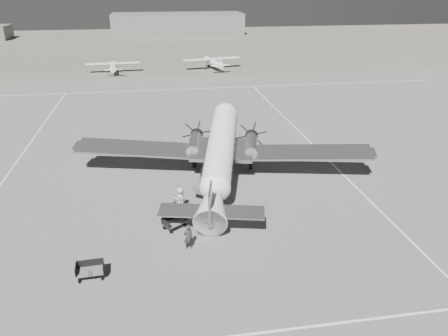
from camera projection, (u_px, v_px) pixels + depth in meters
The scene contains 15 objects.
ground at pixel (218, 203), 34.42m from camera, with size 260.00×260.00×0.00m, color slate.
taxi_line_near at pixel (261, 333), 21.73m from camera, with size 60.00×0.15×0.01m, color silver.
taxi_line_right at pixel (361, 192), 36.22m from camera, with size 0.15×80.00×0.01m, color silver.
taxi_line_left at pixel (12, 168), 40.78m from camera, with size 0.15×60.00×0.01m, color silver.
taxi_line_horizon at pixel (181, 89), 70.68m from camera, with size 90.00×0.15×0.01m, color silver.
grass_infield at pixel (166, 44), 120.54m from camera, with size 260.00×90.00×0.01m, color #676557.
hangar_main at pixel (178, 24), 142.66m from camera, with size 42.00×14.00×6.60m.
dc3_airliner at pixel (220, 155), 36.99m from camera, with size 26.89×18.66×5.12m, color #A6A6A8, non-canonical shape.
light_plane_left at pixel (113, 67), 82.80m from camera, with size 10.17×8.25×2.11m, color white, non-canonical shape.
light_plane_right at pixel (213, 63), 86.07m from camera, with size 11.66×9.46×2.42m, color white, non-canonical shape.
baggage_cart_near at pixel (175, 222), 30.77m from camera, with size 1.67×1.18×0.95m, color #5B5B5B, non-canonical shape.
baggage_cart_far at pixel (90, 271), 25.61m from camera, with size 1.69×1.19×0.95m, color #5B5B5B, non-canonical shape.
ground_crew at pixel (188, 237), 28.31m from camera, with size 0.63×0.41×1.73m, color #2B2B2B.
ramp_agent at pixel (177, 208), 31.72m from camera, with size 0.91×0.71×1.86m, color silver.
passenger at pixel (181, 199), 33.13m from camera, with size 0.90×0.59×1.85m, color silver.
Camera 1 is at (-4.55, -30.20, 16.13)m, focal length 35.00 mm.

